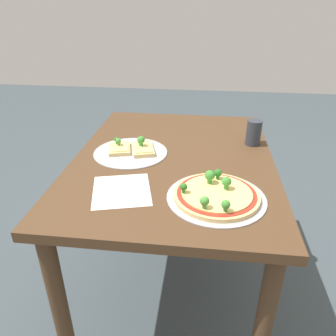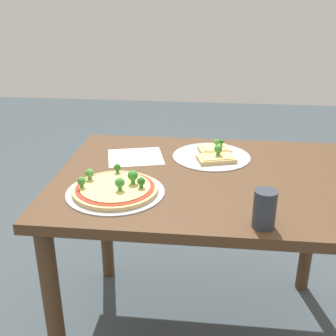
{
  "view_description": "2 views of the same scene",
  "coord_description": "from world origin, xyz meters",
  "px_view_note": "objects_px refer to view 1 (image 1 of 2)",
  "views": [
    {
      "loc": [
        1.23,
        0.12,
        1.34
      ],
      "look_at": [
        0.14,
        -0.01,
        0.76
      ],
      "focal_mm": 35.0,
      "sensor_mm": 36.0,
      "label": 1
    },
    {
      "loc": [
        -0.01,
        1.41,
        1.37
      ],
      "look_at": [
        0.14,
        -0.01,
        0.76
      ],
      "focal_mm": 45.0,
      "sensor_mm": 36.0,
      "label": 2
    }
  ],
  "objects_px": {
    "drinking_cup": "(254,133)",
    "pizza_tray_whole": "(216,195)",
    "dining_table": "(173,179)",
    "pizza_tray_slice": "(131,150)"
  },
  "relations": [
    {
      "from": "pizza_tray_whole",
      "to": "pizza_tray_slice",
      "type": "bearing_deg",
      "value": -132.18
    },
    {
      "from": "pizza_tray_whole",
      "to": "pizza_tray_slice",
      "type": "distance_m",
      "value": 0.48
    },
    {
      "from": "pizza_tray_slice",
      "to": "drinking_cup",
      "type": "distance_m",
      "value": 0.55
    },
    {
      "from": "dining_table",
      "to": "pizza_tray_whole",
      "type": "relative_size",
      "value": 3.32
    },
    {
      "from": "drinking_cup",
      "to": "pizza_tray_whole",
      "type": "bearing_deg",
      "value": -19.71
    },
    {
      "from": "pizza_tray_slice",
      "to": "drinking_cup",
      "type": "bearing_deg",
      "value": 105.45
    },
    {
      "from": "pizza_tray_whole",
      "to": "pizza_tray_slice",
      "type": "xyz_separation_m",
      "value": [
        -0.32,
        -0.36,
        -0.0
      ]
    },
    {
      "from": "dining_table",
      "to": "pizza_tray_slice",
      "type": "xyz_separation_m",
      "value": [
        -0.03,
        -0.19,
        0.12
      ]
    },
    {
      "from": "pizza_tray_slice",
      "to": "drinking_cup",
      "type": "height_order",
      "value": "drinking_cup"
    },
    {
      "from": "dining_table",
      "to": "pizza_tray_slice",
      "type": "distance_m",
      "value": 0.22
    }
  ]
}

